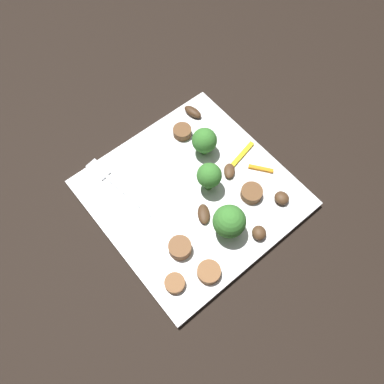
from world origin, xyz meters
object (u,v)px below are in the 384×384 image
sausage_slice_4 (180,248)px  pepper_strip_0 (242,154)px  sausage_slice_1 (182,132)px  sausage_slice_2 (251,193)px  mushroom_3 (204,214)px  mushroom_1 (229,171)px  mushroom_4 (259,233)px  mushroom_2 (282,198)px  broccoli_floret_0 (229,222)px  plate (192,194)px  fork (126,193)px  mushroom_0 (193,112)px  sausage_slice_0 (175,283)px  sausage_slice_3 (209,272)px  pepper_strip_1 (261,169)px  broccoli_floret_2 (209,176)px  broccoli_floret_1 (204,141)px

sausage_slice_4 → pepper_strip_0: size_ratio=0.59×
sausage_slice_1 → sausage_slice_4: bearing=140.1°
sausage_slice_2 → mushroom_3: 0.07m
mushroom_1 → mushroom_4: mushroom_4 is taller
mushroom_2 → broccoli_floret_0: bearing=80.8°
plate → fork: fork is taller
mushroom_0 → mushroom_3: size_ratio=1.04×
sausage_slice_0 → mushroom_1: sausage_slice_0 is taller
fork → mushroom_2: (-0.15, -0.16, 0.00)m
plate → sausage_slice_3: 0.12m
sausage_slice_2 → sausage_slice_3: sausage_slice_2 is taller
pepper_strip_1 → fork: bearing=62.1°
sausage_slice_1 → mushroom_4: (-0.19, 0.02, 0.00)m
broccoli_floret_2 → mushroom_0: (0.11, -0.07, -0.03)m
mushroom_1 → mushroom_3: same height
broccoli_floret_0 → mushroom_4: broccoli_floret_0 is taller
mushroom_3 → broccoli_floret_1: bearing=-40.5°
sausage_slice_3 → mushroom_3: bearing=-35.8°
fork → mushroom_0: size_ratio=5.77×
mushroom_0 → mushroom_3: mushroom_0 is taller
plate → broccoli_floret_2: bearing=-109.6°
sausage_slice_0 → sausage_slice_4: size_ratio=0.86×
fork → sausage_slice_1: (0.03, -0.12, 0.00)m
sausage_slice_4 → mushroom_4: size_ratio=1.47×
plate → broccoli_floret_0: bearing=179.5°
broccoli_floret_2 → pepper_strip_0: bearing=-83.1°
sausage_slice_1 → mushroom_0: bearing=-62.3°
broccoli_floret_2 → mushroom_2: bearing=-141.4°
sausage_slice_4 → mushroom_4: (-0.05, -0.09, -0.00)m
sausage_slice_2 → mushroom_4: same height
mushroom_0 → pepper_strip_1: mushroom_0 is taller
fork → sausage_slice_0: 0.15m
sausage_slice_4 → mushroom_1: size_ratio=1.21×
plate → mushroom_4: bearing=-165.4°
broccoli_floret_0 → broccoli_floret_1: (0.12, -0.06, -0.00)m
fork → sausage_slice_4: size_ratio=5.93×
fork → mushroom_1: 0.15m
fork → mushroom_1: bearing=-125.2°
sausage_slice_0 → mushroom_2: 0.19m
plate → fork: size_ratio=1.44×
sausage_slice_4 → sausage_slice_0: bearing=133.0°
sausage_slice_0 → mushroom_4: 0.13m
plate → mushroom_3: 0.04m
sausage_slice_0 → mushroom_4: bearing=-98.6°
mushroom_3 → mushroom_4: size_ratio=1.44×
sausage_slice_0 → sausage_slice_1: (0.17, -0.15, 0.00)m
plate → broccoli_floret_2: 0.04m
broccoli_floret_2 → mushroom_1: size_ratio=2.01×
mushroom_1 → pepper_strip_1: bearing=-123.3°
sausage_slice_1 → pepper_strip_0: sausage_slice_1 is taller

